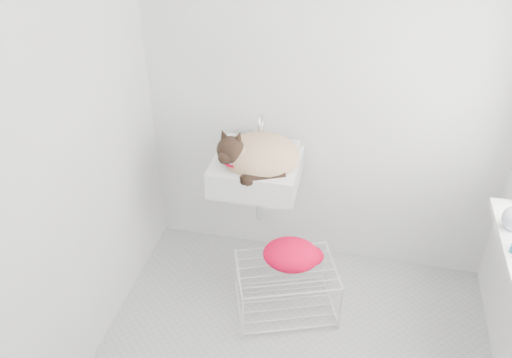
# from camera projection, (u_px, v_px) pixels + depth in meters

# --- Properties ---
(back_wall) EXTENTS (2.20, 0.02, 2.50)m
(back_wall) POSITION_uv_depth(u_px,v_px,m) (327.00, 84.00, 3.00)
(back_wall) COLOR white
(back_wall) RESTS_ON ground
(left_wall) EXTENTS (0.02, 2.00, 2.50)m
(left_wall) POSITION_uv_depth(u_px,v_px,m) (62.00, 151.00, 2.38)
(left_wall) COLOR white
(left_wall) RESTS_ON ground
(sink) EXTENTS (0.51, 0.44, 0.20)m
(sink) POSITION_uv_depth(u_px,v_px,m) (256.00, 160.00, 3.07)
(sink) COLOR white
(sink) RESTS_ON back_wall
(faucet) EXTENTS (0.18, 0.13, 0.18)m
(faucet) POSITION_uv_depth(u_px,v_px,m) (263.00, 125.00, 3.14)
(faucet) COLOR silver
(faucet) RESTS_ON sink
(cat) EXTENTS (0.50, 0.43, 0.30)m
(cat) POSITION_uv_depth(u_px,v_px,m) (258.00, 156.00, 3.03)
(cat) COLOR tan
(cat) RESTS_ON sink
(wire_rack) EXTENTS (0.67, 0.57, 0.34)m
(wire_rack) POSITION_uv_depth(u_px,v_px,m) (286.00, 291.00, 3.16)
(wire_rack) COLOR silver
(wire_rack) RESTS_ON floor
(towel) EXTENTS (0.36, 0.27, 0.14)m
(towel) POSITION_uv_depth(u_px,v_px,m) (291.00, 260.00, 3.06)
(towel) COLOR red
(towel) RESTS_ON wire_rack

